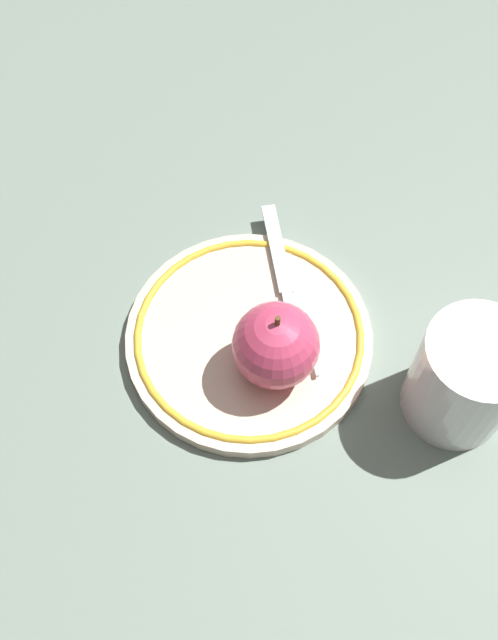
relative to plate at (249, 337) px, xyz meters
The scene contains 5 objects.
ground_plane 0.02m from the plate, 24.45° to the right, with size 2.00×2.00×0.00m, color slate.
plate is the anchor object (origin of this frame).
apple_red_whole 0.05m from the plate, 146.36° to the left, with size 0.07×0.07×0.07m.
fork 0.06m from the plate, 98.39° to the right, with size 0.10×0.15×0.00m.
drinking_glass 0.17m from the plate, behind, with size 0.08×0.08×0.09m, color silver.
Camera 1 is at (-0.12, 0.26, 0.51)m, focal length 40.00 mm.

